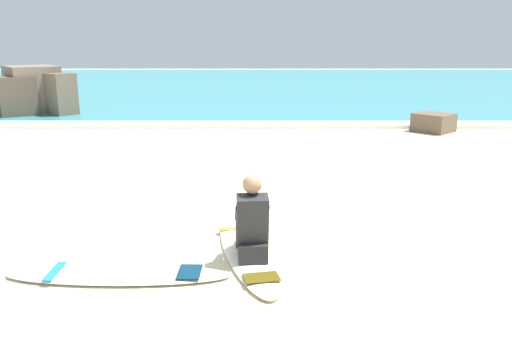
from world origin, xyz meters
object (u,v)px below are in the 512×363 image
(shoreline_rock, at_px, (434,123))
(surfboard_spare_near, at_px, (119,274))
(surfboard_main, at_px, (247,251))
(surfer_seated, at_px, (252,225))

(shoreline_rock, bearing_deg, surfboard_spare_near, -124.41)
(shoreline_rock, bearing_deg, surfboard_main, -120.02)
(surfboard_main, relative_size, shoreline_rock, 2.79)
(surfer_seated, bearing_deg, shoreline_rock, 60.91)
(surfboard_main, height_order, surfer_seated, surfer_seated)
(surfer_seated, bearing_deg, surfboard_spare_near, -163.46)
(surfboard_spare_near, bearing_deg, surfer_seated, 16.54)
(shoreline_rock, bearing_deg, surfer_seated, -119.09)
(surfboard_main, xyz_separation_m, surfer_seated, (0.06, -0.22, 0.40))
(surfboard_main, relative_size, surfer_seated, 2.69)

